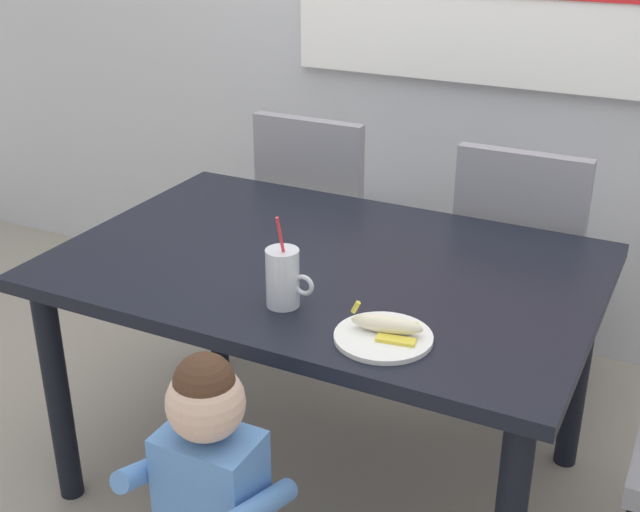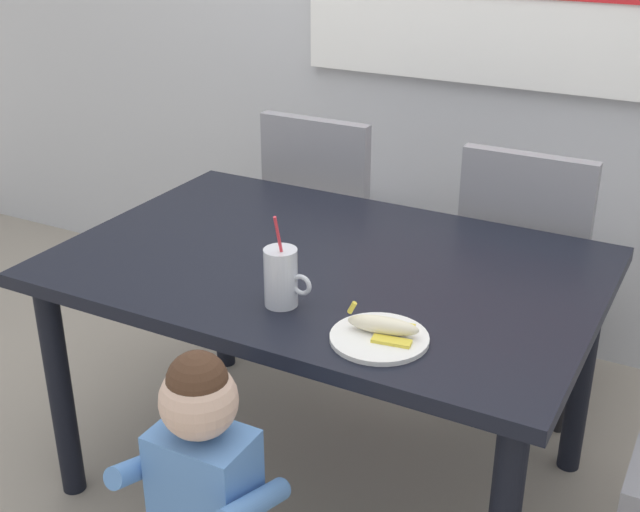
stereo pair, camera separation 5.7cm
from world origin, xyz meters
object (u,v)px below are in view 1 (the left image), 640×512
peeled_banana (388,325)px  dining_chair_right (521,262)px  toddler_standing (210,479)px  milk_cup (283,281)px  dining_table (326,290)px  dining_chair_left (322,219)px  snack_plate (383,337)px

peeled_banana → dining_chair_right: bearing=85.5°
toddler_standing → milk_cup: size_ratio=3.36×
dining_table → milk_cup: milk_cup is taller
dining_chair_left → dining_chair_right: bearing=176.5°
dining_chair_left → dining_table: bearing=117.1°
dining_chair_left → snack_plate: dining_chair_left is taller
dining_chair_right → milk_cup: size_ratio=3.85×
dining_chair_right → peeled_banana: 1.05m
snack_plate → peeled_banana: size_ratio=1.32×
toddler_standing → milk_cup: (-0.04, 0.41, 0.29)m
dining_table → dining_chair_right: dining_chair_right is taller
dining_chair_left → milk_cup: milk_cup is taller
dining_table → dining_chair_left: bearing=117.1°
dining_chair_right → toddler_standing: size_ratio=1.15×
peeled_banana → dining_table: bearing=134.9°
dining_chair_left → snack_plate: size_ratio=4.17×
dining_chair_right → snack_plate: bearing=85.3°
milk_cup → dining_chair_right: bearing=69.3°
toddler_standing → peeled_banana: 0.52m
dining_chair_right → toddler_standing: dining_chair_right is taller
toddler_standing → snack_plate: toddler_standing is taller
toddler_standing → peeled_banana: (0.25, 0.38, 0.26)m
dining_chair_right → milk_cup: 1.09m
peeled_banana → milk_cup: bearing=173.8°
toddler_standing → milk_cup: milk_cup is taller
dining_table → snack_plate: snack_plate is taller
toddler_standing → dining_table: bearing=95.2°
milk_cup → dining_table: bearing=94.8°
peeled_banana → toddler_standing: bearing=-123.8°
dining_chair_right → snack_plate: 1.06m
dining_chair_right → peeled_banana: (-0.08, -1.02, 0.24)m
dining_chair_left → milk_cup: size_ratio=3.85×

